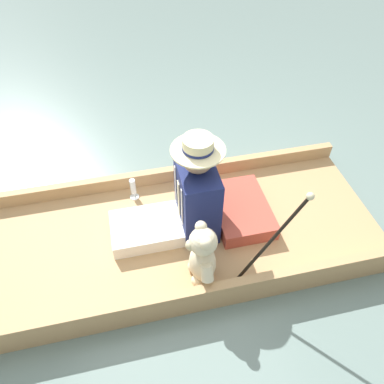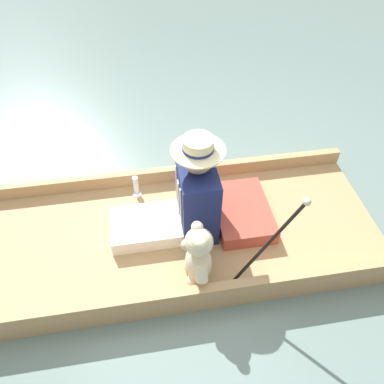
% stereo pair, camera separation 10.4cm
% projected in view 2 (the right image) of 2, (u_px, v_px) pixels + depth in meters
% --- Properties ---
extents(ground_plane, '(16.00, 16.00, 0.00)m').
position_uv_depth(ground_plane, '(181.00, 240.00, 2.70)').
color(ground_plane, slate).
extents(punt_boat, '(1.12, 2.77, 0.22)m').
position_uv_depth(punt_boat, '(180.00, 234.00, 2.65)').
color(punt_boat, tan).
rests_on(punt_boat, ground_plane).
extents(seat_cushion, '(0.55, 0.38, 0.11)m').
position_uv_depth(seat_cushion, '(242.00, 212.00, 2.67)').
color(seat_cushion, '#B24738').
rests_on(seat_cushion, punt_boat).
extents(seated_person, '(0.38, 0.76, 0.77)m').
position_uv_depth(seated_person, '(185.00, 200.00, 2.45)').
color(seated_person, white).
rests_on(seated_person, punt_boat).
extents(teddy_bear, '(0.32, 0.19, 0.46)m').
position_uv_depth(teddy_bear, '(198.00, 256.00, 2.22)').
color(teddy_bear, beige).
rests_on(teddy_bear, punt_boat).
extents(wine_glass, '(0.07, 0.07, 0.18)m').
position_uv_depth(wine_glass, '(136.00, 185.00, 2.79)').
color(wine_glass, silver).
rests_on(wine_glass, punt_boat).
extents(walking_cane, '(0.04, 0.37, 0.73)m').
position_uv_depth(walking_cane, '(273.00, 238.00, 2.05)').
color(walking_cane, black).
rests_on(walking_cane, punt_boat).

